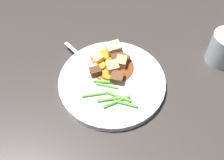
# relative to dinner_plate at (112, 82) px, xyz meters

# --- Properties ---
(ground_plane) EXTENTS (3.00, 3.00, 0.00)m
(ground_plane) POSITION_rel_dinner_plate_xyz_m (0.00, 0.00, -0.01)
(ground_plane) COLOR #383330
(dinner_plate) EXTENTS (0.27, 0.27, 0.02)m
(dinner_plate) POSITION_rel_dinner_plate_xyz_m (0.00, 0.00, 0.00)
(dinner_plate) COLOR white
(dinner_plate) RESTS_ON ground_plane
(stew_sauce) EXTENTS (0.11, 0.11, 0.00)m
(stew_sauce) POSITION_rel_dinner_plate_xyz_m (0.04, 0.00, 0.01)
(stew_sauce) COLOR brown
(stew_sauce) RESTS_ON dinner_plate
(carrot_slice_0) EXTENTS (0.03, 0.03, 0.01)m
(carrot_slice_0) POSITION_rel_dinner_plate_xyz_m (0.04, 0.03, 0.01)
(carrot_slice_0) COLOR orange
(carrot_slice_0) RESTS_ON dinner_plate
(carrot_slice_1) EXTENTS (0.05, 0.05, 0.01)m
(carrot_slice_1) POSITION_rel_dinner_plate_xyz_m (0.08, 0.03, 0.02)
(carrot_slice_1) COLOR orange
(carrot_slice_1) RESTS_ON dinner_plate
(carrot_slice_2) EXTENTS (0.04, 0.04, 0.01)m
(carrot_slice_2) POSITION_rel_dinner_plate_xyz_m (0.05, 0.01, 0.02)
(carrot_slice_2) COLOR orange
(carrot_slice_2) RESTS_ON dinner_plate
(carrot_slice_3) EXTENTS (0.04, 0.04, 0.01)m
(carrot_slice_3) POSITION_rel_dinner_plate_xyz_m (0.08, -0.01, 0.02)
(carrot_slice_3) COLOR orange
(carrot_slice_3) RESTS_ON dinner_plate
(carrot_slice_4) EXTENTS (0.05, 0.05, 0.01)m
(carrot_slice_4) POSITION_rel_dinner_plate_xyz_m (0.01, 0.01, 0.01)
(carrot_slice_4) COLOR orange
(carrot_slice_4) RESTS_ON dinner_plate
(potato_chunk_0) EXTENTS (0.04, 0.03, 0.02)m
(potato_chunk_0) POSITION_rel_dinner_plate_xyz_m (0.05, -0.02, 0.02)
(potato_chunk_0) COLOR #DBBC6B
(potato_chunk_0) RESTS_ON dinner_plate
(potato_chunk_1) EXTENTS (0.05, 0.05, 0.03)m
(potato_chunk_1) POSITION_rel_dinner_plate_xyz_m (0.09, 0.00, 0.02)
(potato_chunk_1) COLOR #EAD68C
(potato_chunk_1) RESTS_ON dinner_plate
(potato_chunk_2) EXTENTS (0.04, 0.04, 0.03)m
(potato_chunk_2) POSITION_rel_dinner_plate_xyz_m (0.03, 0.00, 0.02)
(potato_chunk_2) COLOR #DBBC6B
(potato_chunk_2) RESTS_ON dinner_plate
(potato_chunk_3) EXTENTS (0.04, 0.04, 0.02)m
(potato_chunk_3) POSITION_rel_dinner_plate_xyz_m (0.06, 0.04, 0.02)
(potato_chunk_3) COLOR #E5CC7A
(potato_chunk_3) RESTS_ON dinner_plate
(meat_chunk_0) EXTENTS (0.03, 0.03, 0.02)m
(meat_chunk_0) POSITION_rel_dinner_plate_xyz_m (0.06, -0.01, 0.02)
(meat_chunk_0) COLOR #56331E
(meat_chunk_0) RESTS_ON dinner_plate
(meat_chunk_1) EXTENTS (0.03, 0.04, 0.02)m
(meat_chunk_1) POSITION_rel_dinner_plate_xyz_m (0.06, -0.03, 0.02)
(meat_chunk_1) COLOR brown
(meat_chunk_1) RESTS_ON dinner_plate
(meat_chunk_2) EXTENTS (0.04, 0.04, 0.02)m
(meat_chunk_2) POSITION_rel_dinner_plate_xyz_m (0.00, -0.01, 0.02)
(meat_chunk_2) COLOR brown
(meat_chunk_2) RESTS_ON dinner_plate
(meat_chunk_3) EXTENTS (0.03, 0.03, 0.02)m
(meat_chunk_3) POSITION_rel_dinner_plate_xyz_m (0.02, 0.04, 0.02)
(meat_chunk_3) COLOR #56331E
(meat_chunk_3) RESTS_ON dinner_plate
(green_bean_0) EXTENTS (0.02, 0.06, 0.01)m
(green_bean_0) POSITION_rel_dinner_plate_xyz_m (-0.05, 0.04, 0.01)
(green_bean_0) COLOR #599E38
(green_bean_0) RESTS_ON dinner_plate
(green_bean_1) EXTENTS (0.02, 0.06, 0.01)m
(green_bean_1) POSITION_rel_dinner_plate_xyz_m (-0.02, 0.01, 0.01)
(green_bean_1) COLOR #66AD42
(green_bean_1) RESTS_ON dinner_plate
(green_bean_2) EXTENTS (0.02, 0.06, 0.01)m
(green_bean_2) POSITION_rel_dinner_plate_xyz_m (-0.07, -0.03, 0.01)
(green_bean_2) COLOR #599E38
(green_bean_2) RESTS_ON dinner_plate
(green_bean_3) EXTENTS (0.04, 0.07, 0.01)m
(green_bean_3) POSITION_rel_dinner_plate_xyz_m (-0.07, -0.01, 0.01)
(green_bean_3) COLOR #599E38
(green_bean_3) RESTS_ON dinner_plate
(green_bean_4) EXTENTS (0.03, 0.07, 0.01)m
(green_bean_4) POSITION_rel_dinner_plate_xyz_m (-0.05, -0.02, 0.01)
(green_bean_4) COLOR #66AD42
(green_bean_4) RESTS_ON dinner_plate
(green_bean_5) EXTENTS (0.02, 0.06, 0.01)m
(green_bean_5) POSITION_rel_dinner_plate_xyz_m (-0.06, 0.01, 0.01)
(green_bean_5) COLOR #66AD42
(green_bean_5) RESTS_ON dinner_plate
(green_bean_6) EXTENTS (0.01, 0.07, 0.01)m
(green_bean_6) POSITION_rel_dinner_plate_xyz_m (-0.01, 0.01, 0.01)
(green_bean_6) COLOR #66AD42
(green_bean_6) RESTS_ON dinner_plate
(fork) EXTENTS (0.14, 0.13, 0.00)m
(fork) POSITION_rel_dinner_plate_xyz_m (0.06, 0.07, 0.01)
(fork) COLOR silver
(fork) RESTS_ON dinner_plate
(water_glass) EXTENTS (0.08, 0.08, 0.09)m
(water_glass) POSITION_rel_dinner_plate_xyz_m (0.10, -0.29, 0.04)
(water_glass) COLOR silver
(water_glass) RESTS_ON ground_plane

